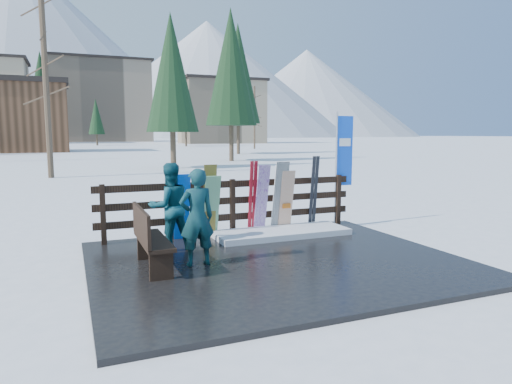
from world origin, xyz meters
name	(u,v)px	position (x,y,z in m)	size (l,w,h in m)	color
ground	(276,264)	(0.00, 0.00, 0.00)	(700.00, 700.00, 0.00)	white
deck	(276,261)	(0.00, 0.00, 0.04)	(6.00, 5.00, 0.08)	black
fence	(233,202)	(0.00, 2.20, 0.74)	(5.60, 0.10, 1.15)	black
snow_patch	(281,233)	(0.86, 1.60, 0.14)	(2.80, 1.00, 0.12)	white
bench	(149,237)	(-2.07, 0.23, 0.60)	(0.40, 1.50, 0.97)	black
snowboard_0	(182,207)	(-1.13, 1.98, 0.74)	(0.30, 0.03, 1.35)	blue
snowboard_1	(212,206)	(-0.53, 1.98, 0.72)	(0.32, 0.03, 1.31)	silver
snowboard_2	(210,201)	(-0.56, 1.98, 0.83)	(0.26, 0.03, 1.50)	gold
snowboard_3	(262,199)	(0.58, 1.98, 0.81)	(0.26, 0.03, 1.49)	white
snowboard_4	(280,197)	(1.00, 1.98, 0.84)	(0.31, 0.03, 1.54)	black
snowboard_5	(286,201)	(1.15, 1.98, 0.74)	(0.30, 0.03, 1.34)	white
ski_pair_a	(253,197)	(0.40, 2.05, 0.85)	(0.16, 0.20, 1.54)	#B11521
ski_pair_b	(314,192)	(1.87, 2.05, 0.89)	(0.17, 0.20, 1.61)	black
rental_flag	(343,155)	(2.73, 2.25, 1.69)	(0.45, 0.04, 2.60)	silver
person_front	(197,217)	(-1.31, 0.18, 0.86)	(0.57, 0.37, 1.56)	#135347
person_back	(170,207)	(-1.51, 1.33, 0.87)	(0.77, 0.60, 1.58)	#114856
resort_buildings	(84,103)	(1.03, 115.41, 9.81)	(73.00, 87.60, 22.60)	tan
trees	(127,103)	(3.43, 48.98, 5.78)	(42.18, 68.64, 13.14)	#382B1E
mountains	(51,60)	(-10.50, 328.41, 50.20)	(520.00, 260.00, 120.00)	white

